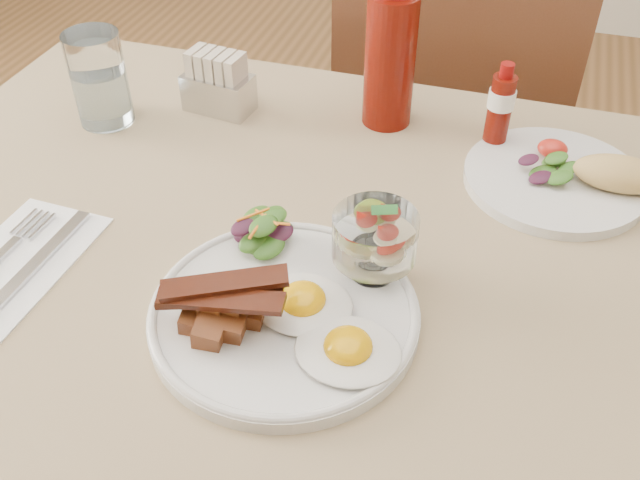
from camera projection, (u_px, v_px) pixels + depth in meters
table at (370, 324)px, 0.86m from camera, size 1.33×0.88×0.75m
chair_far at (449, 137)px, 1.43m from camera, size 0.42×0.42×0.93m
main_plate at (284, 315)px, 0.74m from camera, size 0.28×0.28×0.02m
fried_eggs at (325, 324)px, 0.71m from camera, size 0.17×0.14×0.03m
bacon_potato_pile at (221, 308)px, 0.70m from camera, size 0.13×0.09×0.05m
side_salad at (264, 232)px, 0.80m from camera, size 0.08×0.07×0.04m
fruit_cup at (375, 237)px, 0.74m from camera, size 0.09×0.09×0.09m
second_plate at (570, 177)px, 0.91m from camera, size 0.25×0.23×0.06m
ketchup_bottle at (390, 58)px, 0.98m from camera, size 0.09×0.09×0.21m
hot_sauce_bottle at (500, 109)px, 0.95m from camera, size 0.04×0.04×0.13m
sugar_caddy at (218, 85)px, 1.04m from camera, size 0.11×0.07×0.09m
water_glass at (100, 84)px, 1.01m from camera, size 0.08×0.08×0.13m
napkin_cutlery at (14, 266)px, 0.80m from camera, size 0.13×0.23×0.01m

